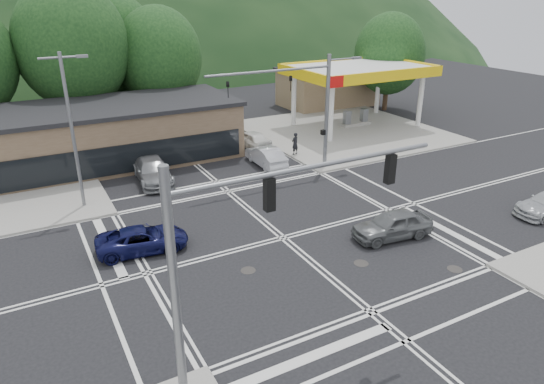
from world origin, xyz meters
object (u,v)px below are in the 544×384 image
car_grey_center (392,225)px  car_queue_a (266,156)px  car_blue_west (142,239)px  car_queue_b (251,139)px  car_northbound (153,171)px  pedestrian (295,144)px

car_grey_center → car_queue_a: (-0.51, 13.09, -0.02)m
car_blue_west → car_queue_b: 17.66m
car_grey_center → car_blue_west: bearing=-104.7°
car_blue_west → car_northbound: size_ratio=0.85×
car_grey_center → car_queue_a: car_grey_center is taller
car_blue_west → car_northbound: (3.07, 9.01, 0.14)m
car_northbound → pedestrian: 11.19m
car_queue_a → car_queue_b: car_queue_b is taller
car_queue_b → car_northbound: bearing=13.1°
car_queue_a → pedestrian: (2.98, 0.82, 0.30)m
car_blue_west → car_northbound: 9.52m
car_queue_a → pedestrian: bearing=-163.3°
pedestrian → car_queue_a: bearing=-0.6°
car_northbound → car_grey_center: bearing=-52.6°
car_queue_a → pedestrian: size_ratio=2.51×
car_queue_a → pedestrian: pedestrian is taller
car_blue_west → pedestrian: (14.26, 9.07, 0.39)m
car_grey_center → car_queue_b: car_grey_center is taller
car_grey_center → car_northbound: car_northbound is taller
car_queue_b → car_queue_a: bearing=68.7°
car_queue_b → pedestrian: bearing=110.0°
car_queue_a → car_grey_center: bearing=93.5°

